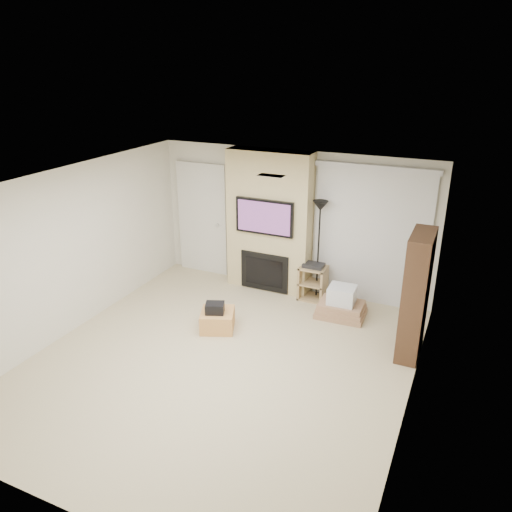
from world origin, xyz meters
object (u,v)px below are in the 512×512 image
at_px(bookshelf, 416,295).
at_px(av_stand, 313,280).
at_px(box_stack, 341,305).
at_px(ottoman, 218,320).
at_px(floor_lamp, 320,223).

bearing_deg(bookshelf, av_stand, 149.75).
height_order(av_stand, box_stack, av_stand).
distance_m(av_stand, box_stack, 0.76).
bearing_deg(ottoman, floor_lamp, 58.41).
distance_m(floor_lamp, av_stand, 1.03).
relative_size(floor_lamp, box_stack, 2.19).
height_order(ottoman, box_stack, box_stack).
xyz_separation_m(floor_lamp, bookshelf, (1.76, -1.15, -0.47)).
bearing_deg(av_stand, floor_lamp, 68.83).
height_order(box_stack, bookshelf, bookshelf).
bearing_deg(box_stack, floor_lamp, 139.11).
xyz_separation_m(av_stand, bookshelf, (1.80, -1.05, 0.55)).
distance_m(ottoman, floor_lamp, 2.35).
distance_m(ottoman, box_stack, 2.03).
distance_m(ottoman, bookshelf, 2.96).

